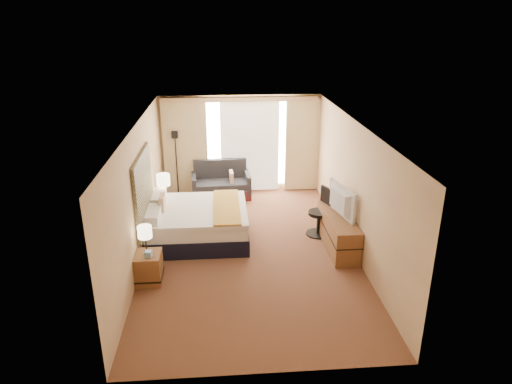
{
  "coord_description": "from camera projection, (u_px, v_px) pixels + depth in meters",
  "views": [
    {
      "loc": [
        -0.52,
        -8.31,
        4.47
      ],
      "look_at": [
        0.17,
        0.4,
        1.11
      ],
      "focal_mm": 32.0,
      "sensor_mm": 36.0,
      "label": 1
    }
  ],
  "objects": [
    {
      "name": "wall_back",
      "position": [
        240.0,
        144.0,
        12.17
      ],
      "size": [
        4.2,
        0.02,
        2.6
      ],
      "primitive_type": "cube",
      "color": "#E1BA89",
      "rests_on": "ground"
    },
    {
      "name": "media_dresser",
      "position": [
        338.0,
        231.0,
        9.39
      ],
      "size": [
        0.5,
        1.8,
        0.7
      ],
      "primitive_type": "cube",
      "color": "brown",
      "rests_on": "floor"
    },
    {
      "name": "television",
      "position": [
        337.0,
        201.0,
        9.18
      ],
      "size": [
        0.37,
        1.09,
        0.62
      ],
      "primitive_type": "imported",
      "rotation": [
        0.0,
        0.0,
        1.79
      ],
      "color": "black",
      "rests_on": "media_dresser"
    },
    {
      "name": "lamp_right",
      "position": [
        163.0,
        180.0,
        10.24
      ],
      "size": [
        0.3,
        0.3,
        0.63
      ],
      "color": "black",
      "rests_on": "nightstand_right"
    },
    {
      "name": "floor",
      "position": [
        249.0,
        249.0,
        9.38
      ],
      "size": [
        4.2,
        7.0,
        0.02
      ],
      "primitive_type": "cube",
      "color": "#56181C",
      "rests_on": "ground"
    },
    {
      "name": "wall_right",
      "position": [
        354.0,
        188.0,
        9.07
      ],
      "size": [
        0.02,
        7.0,
        2.6
      ],
      "primitive_type": "cube",
      "color": "#E1BA89",
      "rests_on": "ground"
    },
    {
      "name": "ceiling",
      "position": [
        248.0,
        125.0,
        8.44
      ],
      "size": [
        4.2,
        7.0,
        0.02
      ],
      "primitive_type": "cube",
      "color": "silver",
      "rests_on": "wall_back"
    },
    {
      "name": "nightstand_right",
      "position": [
        164.0,
        212.0,
        10.49
      ],
      "size": [
        0.45,
        0.52,
        0.55
      ],
      "primitive_type": "cube",
      "color": "brown",
      "rests_on": "floor"
    },
    {
      "name": "window",
      "position": [
        250.0,
        143.0,
        12.15
      ],
      "size": [
        2.3,
        0.02,
        2.3
      ],
      "primitive_type": "cube",
      "color": "white",
      "rests_on": "wall_back"
    },
    {
      "name": "wall_front",
      "position": [
        267.0,
        291.0,
        5.66
      ],
      "size": [
        4.2,
        0.02,
        2.6
      ],
      "primitive_type": "cube",
      "color": "#E1BA89",
      "rests_on": "ground"
    },
    {
      "name": "headboard",
      "position": [
        144.0,
        191.0,
        8.95
      ],
      "size": [
        0.06,
        1.85,
        1.5
      ],
      "primitive_type": "cube",
      "color": "black",
      "rests_on": "wall_left"
    },
    {
      "name": "curtains",
      "position": [
        240.0,
        141.0,
        12.02
      ],
      "size": [
        4.12,
        0.19,
        2.56
      ],
      "color": "#C6B28B",
      "rests_on": "floor"
    },
    {
      "name": "telephone",
      "position": [
        165.0,
        200.0,
        10.38
      ],
      "size": [
        0.18,
        0.16,
        0.06
      ],
      "primitive_type": "cube",
      "rotation": [
        0.0,
        0.0,
        0.21
      ],
      "color": "black",
      "rests_on": "nightstand_right"
    },
    {
      "name": "lamp_left",
      "position": [
        145.0,
        232.0,
        7.95
      ],
      "size": [
        0.25,
        0.25,
        0.53
      ],
      "color": "black",
      "rests_on": "nightstand_left"
    },
    {
      "name": "loveseat",
      "position": [
        221.0,
        185.0,
        12.06
      ],
      "size": [
        1.56,
        0.9,
        0.95
      ],
      "rotation": [
        0.0,
        0.0,
        0.06
      ],
      "color": "#52171B",
      "rests_on": "floor"
    },
    {
      "name": "floor_lamp",
      "position": [
        176.0,
        150.0,
        11.88
      ],
      "size": [
        0.22,
        0.22,
        1.73
      ],
      "color": "black",
      "rests_on": "floor"
    },
    {
      "name": "desk_chair",
      "position": [
        321.0,
        214.0,
        9.89
      ],
      "size": [
        0.53,
        0.53,
        1.07
      ],
      "rotation": [
        0.0,
        0.0,
        0.37
      ],
      "color": "black",
      "rests_on": "floor"
    },
    {
      "name": "tissue_box",
      "position": [
        148.0,
        254.0,
        7.96
      ],
      "size": [
        0.13,
        0.13,
        0.11
      ],
      "primitive_type": "cube",
      "rotation": [
        0.0,
        0.0,
        -0.16
      ],
      "color": "#84A9CC",
      "rests_on": "nightstand_left"
    },
    {
      "name": "bed",
      "position": [
        198.0,
        222.0,
        9.73
      ],
      "size": [
        2.08,
        1.9,
        1.01
      ],
      "color": "black",
      "rests_on": "floor"
    },
    {
      "name": "wall_left",
      "position": [
        140.0,
        194.0,
        8.76
      ],
      "size": [
        0.02,
        7.0,
        2.6
      ],
      "primitive_type": "cube",
      "color": "#E1BA89",
      "rests_on": "ground"
    },
    {
      "name": "nightstand_left",
      "position": [
        149.0,
        268.0,
        8.16
      ],
      "size": [
        0.45,
        0.52,
        0.55
      ],
      "primitive_type": "cube",
      "color": "brown",
      "rests_on": "floor"
    }
  ]
}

